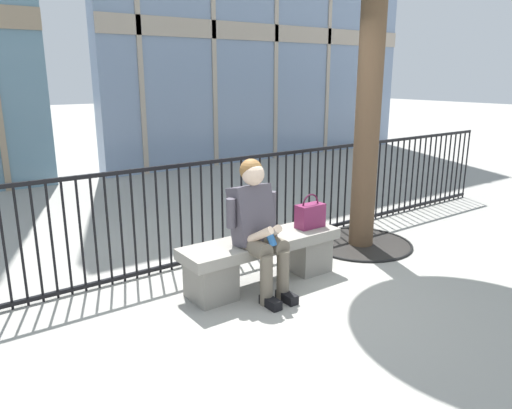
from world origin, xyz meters
TOP-DOWN VIEW (x-y plane):
  - ground_plane at (0.00, 0.00)m, footprint 60.00×60.00m
  - stone_bench at (0.00, 0.00)m, footprint 1.60×0.44m
  - seated_person_with_phone at (-0.15, -0.13)m, footprint 0.52×0.66m
  - handbag_on_bench at (0.58, -0.01)m, footprint 0.29×0.15m
  - plaza_railing at (0.00, 0.80)m, footprint 9.25×0.04m

SIDE VIEW (x-z plane):
  - ground_plane at x=0.00m, z-range 0.00..0.00m
  - stone_bench at x=0.00m, z-range 0.05..0.50m
  - plaza_railing at x=0.00m, z-range 0.01..1.08m
  - handbag_on_bench at x=0.58m, z-range 0.40..0.74m
  - seated_person_with_phone at x=-0.15m, z-range 0.04..1.26m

